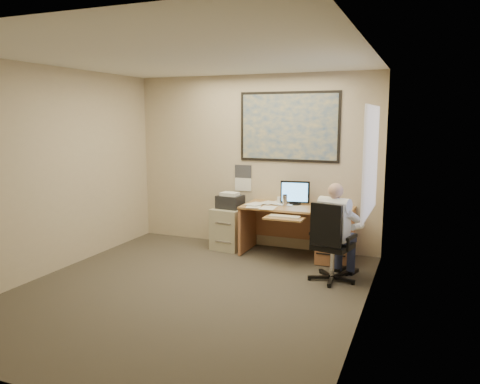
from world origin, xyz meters
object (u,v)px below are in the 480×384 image
at_px(office_chair, 333,259).
at_px(desk, 320,229).
at_px(filing_cabinet, 230,224).
at_px(person, 334,232).

bearing_deg(office_chair, desk, 125.15).
height_order(filing_cabinet, person, person).
height_order(desk, person, person).
xyz_separation_m(office_chair, person, (-0.01, 0.08, 0.32)).
distance_m(desk, person, 0.94).
height_order(filing_cabinet, office_chair, office_chair).
height_order(office_chair, person, person).
bearing_deg(office_chair, filing_cabinet, 165.78).
distance_m(desk, filing_cabinet, 1.42).
bearing_deg(filing_cabinet, office_chair, -21.58).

